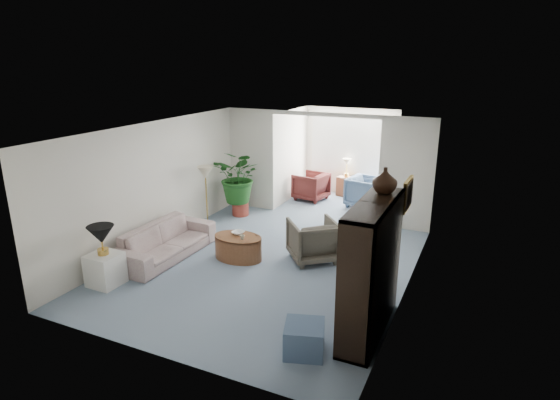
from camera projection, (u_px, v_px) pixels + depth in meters
The scene contains 26 objects.
floor at pixel (266, 266), 8.51m from camera, with size 6.00×6.00×0.00m, color #8697B1.
sunroom_floor at pixel (336, 204), 12.06m from camera, with size 2.60×2.60×0.00m, color #8697B1.
back_pier_left at pixel (251, 159), 11.51m from camera, with size 1.20×0.12×2.50m, color silver.
back_pier_right at pixel (406, 175), 9.98m from camera, with size 1.20×0.12×2.50m, color silver.
back_header at pixel (325, 114), 10.39m from camera, with size 2.60×0.12×0.10m, color silver.
window_pane at pixel (350, 145), 12.59m from camera, with size 2.20×0.02×1.50m, color white.
window_blinds at pixel (350, 145), 12.56m from camera, with size 2.20×0.02×1.50m, color white.
framed_picture at pixel (409, 195), 6.93m from camera, with size 0.04×0.50×0.40m, color #C2B29B.
sofa at pixel (166, 241), 8.81m from camera, with size 2.17×0.85×0.63m, color beige.
end_table at pixel (105, 269), 7.73m from camera, with size 0.50×0.50×0.55m, color white.
table_lamp at pixel (101, 235), 7.54m from camera, with size 0.44×0.44×0.30m, color black.
floor_lamp at pixel (205, 173), 10.16m from camera, with size 0.36×0.36×0.28m, color beige.
coffee_table at pixel (238, 247), 8.75m from camera, with size 0.95×0.95×0.45m, color brown.
coffee_bowl at pixel (238, 233), 8.79m from camera, with size 0.23×0.23×0.06m, color white.
coffee_cup at pixel (242, 237), 8.53m from camera, with size 0.09×0.09×0.08m, color beige.
wingback_chair at pixel (313, 240), 8.66m from camera, with size 0.84×0.86×0.78m, color #595446.
side_table_dark at pixel (353, 244), 8.66m from camera, with size 0.52×0.42×0.63m, color black.
entertainment_cabinet at pixel (371, 269), 6.22m from camera, with size 0.45×1.69×1.88m, color black.
cabinet_urn at pixel (385, 180), 6.33m from camera, with size 0.34×0.34×0.36m, color black.
ottoman at pixel (304, 339), 5.95m from camera, with size 0.50×0.50×0.40m, color slate.
plant_pot at pixel (240, 209), 11.21m from camera, with size 0.40×0.40×0.32m, color #95362B.
house_plant at pixel (240, 177), 10.98m from camera, with size 1.16×1.00×1.29m, color #1D541D.
sunroom_chair_blue at pixel (366, 192), 11.78m from camera, with size 0.83×0.85×0.78m, color slate.
sunroom_chair_maroon at pixel (311, 186), 12.39m from camera, with size 0.79×0.81×0.74m, color #55211D.
sunroom_table at pixel (346, 186), 12.77m from camera, with size 0.44×0.34×0.54m, color brown.
shelf_clutter at pixel (364, 283), 6.15m from camera, with size 0.30×0.82×0.61m.
Camera 1 is at (3.50, -6.95, 3.66)m, focal length 29.58 mm.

